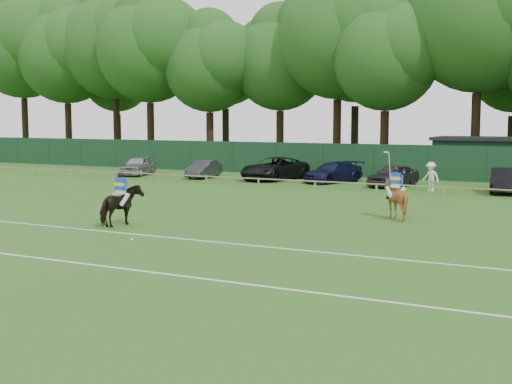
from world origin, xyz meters
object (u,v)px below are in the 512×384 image
Objects in this scene: sedan_silver at (138,166)px; sedan_grey at (204,169)px; suv_black at (275,169)px; hatch_grey at (393,175)px; polo_ball at (132,240)px; sedan_navy at (333,172)px; utility_shed at (494,158)px; horse_dark at (121,206)px; horse_chestnut at (395,199)px; estate_black at (504,180)px; spectator_left at (431,177)px.

sedan_grey is (5.72, 0.33, -0.08)m from sedan_silver.
suv_black is 1.35× the size of hatch_grey.
suv_black reaches higher than polo_ball.
sedan_navy is 12.23m from utility_shed.
sedan_silver is 5.73m from sedan_grey.
horse_chestnut is at bearing -139.03° from horse_dark.
hatch_grey reaches higher than sedan_navy.
horse_dark is at bearing -128.02° from estate_black.
sedan_silver is 48.27× the size of polo_ball.
hatch_grey is (20.02, 0.31, -0.01)m from sedan_silver.
sedan_navy is at bearing -10.44° from sedan_silver.
sedan_navy is at bearing 165.91° from estate_black.
suv_black is (5.39, 0.89, 0.15)m from sedan_grey.
horse_chestnut is 17.03m from sedan_navy.
utility_shed is (7.91, 32.17, 1.49)m from polo_ball.
utility_shed is at bearing 100.98° from spectator_left.
horse_chestnut is 0.44× the size of sedan_grey.
utility_shed is at bearing 15.85° from sedan_grey.
suv_black is (-3.41, 21.76, -0.03)m from horse_dark.
sedan_silver is 0.75× the size of suv_black.
horse_chestnut is at bearing -44.47° from sedan_silver.
horse_dark is at bearing -75.71° from sedan_grey.
sedan_grey is 17.19m from spectator_left.
utility_shed is at bearing -93.29° from horse_chestnut.
suv_black is 1.19× the size of sedan_navy.
horse_chestnut is 19.56m from suv_black.
horse_dark is at bearing -91.10° from spectator_left.
spectator_left is at bearing -2.40° from suv_black.
hatch_grey is at bearing -8.67° from sedan_grey.
suv_black is (-12.91, 14.69, -0.07)m from horse_chestnut.
sedan_navy is 1.13× the size of hatch_grey.
spectator_left is 22.48m from polo_ball.
sedan_silver is 2.44× the size of spectator_left.
utility_shed is at bearing 95.17° from estate_black.
sedan_grey is 9.85m from sedan_navy.
sedan_grey is 5.46m from suv_black.
suv_black is at bearing -150.45° from utility_shed.
horse_chestnut is 22.55m from utility_shed.
utility_shed reaches higher than polo_ball.
utility_shed is at bearing 76.19° from polo_ball.
polo_ball is at bearing 138.50° from horse_dark.
horse_dark is at bearing 134.21° from polo_ball.
spectator_left is (11.71, -2.64, 0.08)m from suv_black.
estate_black is 2.50× the size of spectator_left.
utility_shed reaches higher than sedan_silver.
spectator_left is (8.30, 19.13, 0.05)m from horse_dark.
utility_shed reaches higher than horse_chestnut.
horse_dark is at bearing -109.37° from utility_shed.
estate_black is at bearing -116.95° from horse_dark.
sedan_navy is 7.78m from spectator_left.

